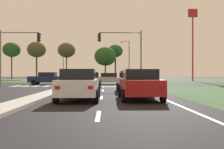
{
  "coord_description": "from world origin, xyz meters",
  "views": [
    {
      "loc": [
        3.74,
        -2.79,
        1.32
      ],
      "look_at": [
        4.67,
        32.8,
        1.31
      ],
      "focal_mm": 38.61,
      "sensor_mm": 36.0,
      "label": 1
    }
  ],
  "objects_px": {
    "car_red_third": "(139,84)",
    "treeline_near": "(12,50)",
    "car_white_near": "(79,84)",
    "pedestrian_at_median": "(86,75)",
    "street_lamp_third": "(128,58)",
    "fastfood_pole_sign": "(193,30)",
    "car_blue_second": "(90,80)",
    "car_beige_sixth": "(110,79)",
    "treeline_fourth": "(115,51)",
    "treeline_third": "(67,50)",
    "treeline_second": "(37,50)",
    "street_lamp_fourth": "(64,61)",
    "treeline_fifth": "(105,56)",
    "car_navy_eighth": "(47,78)",
    "car_black_fourth": "(70,78)",
    "traffic_signal_near_left": "(15,48)",
    "car_teal_seventh": "(80,77)",
    "car_silver_fifth": "(130,81)",
    "traffic_signal_near_right": "(126,48)"
  },
  "relations": [
    {
      "from": "car_beige_sixth",
      "to": "street_lamp_fourth",
      "type": "distance_m",
      "value": 40.75
    },
    {
      "from": "fastfood_pole_sign",
      "to": "treeline_near",
      "type": "distance_m",
      "value": 46.74
    },
    {
      "from": "street_lamp_third",
      "to": "street_lamp_fourth",
      "type": "relative_size",
      "value": 0.9
    },
    {
      "from": "car_blue_second",
      "to": "treeline_second",
      "type": "bearing_deg",
      "value": 112.02
    },
    {
      "from": "car_black_fourth",
      "to": "treeline_second",
      "type": "xyz_separation_m",
      "value": [
        -12.41,
        23.73,
        7.15
      ]
    },
    {
      "from": "car_red_third",
      "to": "treeline_near",
      "type": "distance_m",
      "value": 60.3
    },
    {
      "from": "car_beige_sixth",
      "to": "car_black_fourth",
      "type": "bearing_deg",
      "value": -143.25
    },
    {
      "from": "street_lamp_third",
      "to": "treeline_fourth",
      "type": "height_order",
      "value": "treeline_fourth"
    },
    {
      "from": "street_lamp_fourth",
      "to": "treeline_second",
      "type": "distance_m",
      "value": 8.98
    },
    {
      "from": "treeline_second",
      "to": "car_white_near",
      "type": "bearing_deg",
      "value": -71.9
    },
    {
      "from": "traffic_signal_near_left",
      "to": "pedestrian_at_median",
      "type": "distance_m",
      "value": 21.47
    },
    {
      "from": "car_white_near",
      "to": "pedestrian_at_median",
      "type": "relative_size",
      "value": 2.66
    },
    {
      "from": "street_lamp_third",
      "to": "treeline_second",
      "type": "relative_size",
      "value": 0.83
    },
    {
      "from": "street_lamp_third",
      "to": "treeline_near",
      "type": "xyz_separation_m",
      "value": [
        -30.21,
        16.05,
        3.32
      ]
    },
    {
      "from": "car_black_fourth",
      "to": "traffic_signal_near_left",
      "type": "bearing_deg",
      "value": 75.54
    },
    {
      "from": "car_beige_sixth",
      "to": "treeline_fourth",
      "type": "distance_m",
      "value": 32.18
    },
    {
      "from": "treeline_second",
      "to": "street_lamp_fourth",
      "type": "bearing_deg",
      "value": 43.91
    },
    {
      "from": "pedestrian_at_median",
      "to": "treeline_fifth",
      "type": "height_order",
      "value": "treeline_fifth"
    },
    {
      "from": "car_black_fourth",
      "to": "treeline_fifth",
      "type": "xyz_separation_m",
      "value": [
        5.94,
        20.08,
        5.14
      ]
    },
    {
      "from": "street_lamp_third",
      "to": "treeline_near",
      "type": "relative_size",
      "value": 0.83
    },
    {
      "from": "car_blue_second",
      "to": "traffic_signal_near_right",
      "type": "relative_size",
      "value": 0.72
    },
    {
      "from": "car_silver_fifth",
      "to": "fastfood_pole_sign",
      "type": "xyz_separation_m",
      "value": [
        15.35,
        28.69,
        9.36
      ]
    },
    {
      "from": "car_black_fourth",
      "to": "fastfood_pole_sign",
      "type": "xyz_separation_m",
      "value": [
        23.23,
        6.16,
        9.4
      ]
    },
    {
      "from": "fastfood_pole_sign",
      "to": "treeline_near",
      "type": "bearing_deg",
      "value": 156.19
    },
    {
      "from": "car_white_near",
      "to": "car_blue_second",
      "type": "bearing_deg",
      "value": 90.62
    },
    {
      "from": "car_silver_fifth",
      "to": "car_navy_eighth",
      "type": "xyz_separation_m",
      "value": [
        -9.51,
        13.12,
        0.01
      ]
    },
    {
      "from": "traffic_signal_near_left",
      "to": "street_lamp_fourth",
      "type": "xyz_separation_m",
      "value": [
        -2.44,
        44.39,
        1.03
      ]
    },
    {
      "from": "fastfood_pole_sign",
      "to": "street_lamp_third",
      "type": "bearing_deg",
      "value": 167.37
    },
    {
      "from": "treeline_third",
      "to": "treeline_near",
      "type": "bearing_deg",
      "value": 166.95
    },
    {
      "from": "car_silver_fifth",
      "to": "treeline_fifth",
      "type": "relative_size",
      "value": 0.53
    },
    {
      "from": "car_white_near",
      "to": "car_beige_sixth",
      "type": "xyz_separation_m",
      "value": [
        1.89,
        19.71,
        -0.03
      ]
    },
    {
      "from": "car_teal_seventh",
      "to": "treeline_second",
      "type": "height_order",
      "value": "treeline_second"
    },
    {
      "from": "car_silver_fifth",
      "to": "car_white_near",
      "type": "bearing_deg",
      "value": -118.39
    },
    {
      "from": "treeline_fifth",
      "to": "car_navy_eighth",
      "type": "bearing_deg",
      "value": -104.4
    },
    {
      "from": "street_lamp_third",
      "to": "treeline_fifth",
      "type": "height_order",
      "value": "street_lamp_third"
    },
    {
      "from": "fastfood_pole_sign",
      "to": "treeline_second",
      "type": "bearing_deg",
      "value": 153.76
    },
    {
      "from": "car_blue_second",
      "to": "treeline_fourth",
      "type": "distance_m",
      "value": 41.58
    },
    {
      "from": "car_white_near",
      "to": "fastfood_pole_sign",
      "type": "relative_size",
      "value": 0.31
    },
    {
      "from": "street_lamp_third",
      "to": "pedestrian_at_median",
      "type": "height_order",
      "value": "street_lamp_third"
    },
    {
      "from": "car_red_third",
      "to": "car_silver_fifth",
      "type": "distance_m",
      "value": 5.74
    },
    {
      "from": "car_white_near",
      "to": "car_silver_fifth",
      "type": "bearing_deg",
      "value": 61.61
    },
    {
      "from": "car_blue_second",
      "to": "car_navy_eighth",
      "type": "height_order",
      "value": "car_navy_eighth"
    },
    {
      "from": "car_silver_fifth",
      "to": "car_beige_sixth",
      "type": "xyz_separation_m",
      "value": [
        -1.33,
        13.76,
        -0.03
      ]
    },
    {
      "from": "car_red_third",
      "to": "car_navy_eighth",
      "type": "height_order",
      "value": "car_navy_eighth"
    },
    {
      "from": "treeline_second",
      "to": "treeline_third",
      "type": "xyz_separation_m",
      "value": [
        8.32,
        -2.29,
        -0.34
      ]
    },
    {
      "from": "street_lamp_third",
      "to": "fastfood_pole_sign",
      "type": "distance_m",
      "value": 13.94
    },
    {
      "from": "car_teal_seventh",
      "to": "car_navy_eighth",
      "type": "distance_m",
      "value": 24.09
    },
    {
      "from": "street_lamp_fourth",
      "to": "traffic_signal_near_right",
      "type": "bearing_deg",
      "value": -71.97
    },
    {
      "from": "car_red_third",
      "to": "street_lamp_fourth",
      "type": "xyz_separation_m",
      "value": [
        -14.05,
        57.94,
        4.38
      ]
    },
    {
      "from": "street_lamp_third",
      "to": "car_red_third",
      "type": "bearing_deg",
      "value": -94.48
    }
  ]
}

